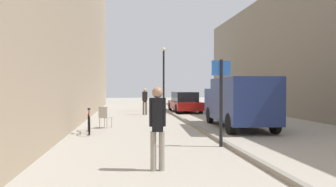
# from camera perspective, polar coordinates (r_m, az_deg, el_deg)

# --- Properties ---
(ground_plane) EXTENTS (80.00, 80.00, 0.00)m
(ground_plane) POSITION_cam_1_polar(r_m,az_deg,el_deg) (13.24, -1.49, -6.56)
(ground_plane) COLOR #A8A093
(kerb_strip) EXTENTS (0.16, 40.00, 0.12)m
(kerb_strip) POSITION_cam_1_polar(r_m,az_deg,el_deg) (13.50, 5.23, -6.16)
(kerb_strip) COLOR gray
(kerb_strip) RESTS_ON ground_plane
(pedestrian_main_foreground) EXTENTS (0.34, 0.22, 1.72)m
(pedestrian_main_foreground) POSITION_cam_1_polar(r_m,az_deg,el_deg) (19.87, -4.33, -1.12)
(pedestrian_main_foreground) COLOR brown
(pedestrian_main_foreground) RESTS_ON ground_plane
(pedestrian_mid_block) EXTENTS (0.35, 0.23, 1.78)m
(pedestrian_mid_block) POSITION_cam_1_polar(r_m,az_deg,el_deg) (6.52, -1.97, -5.40)
(pedestrian_mid_block) COLOR gray
(pedestrian_mid_block) RESTS_ON ground_plane
(delivery_van) EXTENTS (2.24, 5.36, 2.17)m
(delivery_van) POSITION_cam_1_polar(r_m,az_deg,el_deg) (13.74, 13.00, -1.37)
(delivery_van) COLOR navy
(delivery_van) RESTS_ON ground_plane
(parked_car) EXTENTS (1.92, 4.24, 1.45)m
(parked_car) POSITION_cam_1_polar(r_m,az_deg,el_deg) (22.20, 3.10, -1.61)
(parked_car) COLOR maroon
(parked_car) RESTS_ON ground_plane
(street_sign_post) EXTENTS (0.60, 0.10, 2.60)m
(street_sign_post) POSITION_cam_1_polar(r_m,az_deg,el_deg) (9.25, 9.85, -0.29)
(street_sign_post) COLOR black
(street_sign_post) RESTS_ON ground_plane
(lamp_post) EXTENTS (0.28, 0.28, 4.76)m
(lamp_post) POSITION_cam_1_polar(r_m,az_deg,el_deg) (22.91, -0.82, 3.50)
(lamp_post) COLOR black
(lamp_post) RESTS_ON ground_plane
(bicycle_leaning) EXTENTS (0.31, 1.76, 0.98)m
(bicycle_leaning) POSITION_cam_1_polar(r_m,az_deg,el_deg) (12.32, -14.51, -5.39)
(bicycle_leaning) COLOR black
(bicycle_leaning) RESTS_ON ground_plane
(cafe_chair_near_window) EXTENTS (0.60, 0.60, 0.94)m
(cafe_chair_near_window) POSITION_cam_1_polar(r_m,az_deg,el_deg) (13.60, -11.74, -4.07)
(cafe_chair_near_window) COLOR #B7B2A8
(cafe_chair_near_window) RESTS_ON ground_plane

